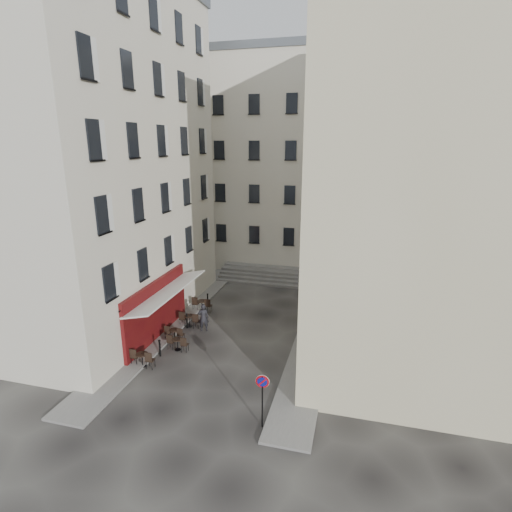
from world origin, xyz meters
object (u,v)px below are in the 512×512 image
(bistro_table_a, at_px, (143,358))
(pedestrian, at_px, (203,318))
(no_parking_sign, at_px, (262,391))
(bistro_table_b, at_px, (178,343))

(bistro_table_a, relative_size, pedestrian, 0.75)
(no_parking_sign, bearing_deg, bistro_table_b, 136.54)
(bistro_table_a, height_order, bistro_table_b, bistro_table_a)
(pedestrian, bearing_deg, no_parking_sign, 103.10)
(no_parking_sign, distance_m, bistro_table_a, 7.66)
(bistro_table_a, bearing_deg, no_parking_sign, -22.09)
(bistro_table_a, height_order, pedestrian, pedestrian)
(bistro_table_a, relative_size, bistro_table_b, 1.06)
(no_parking_sign, height_order, bistro_table_a, no_parking_sign)
(no_parking_sign, relative_size, bistro_table_a, 1.80)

